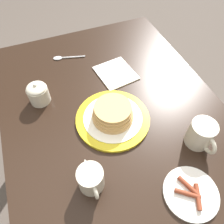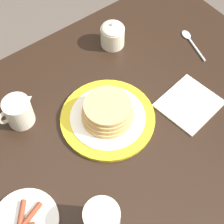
{
  "view_description": "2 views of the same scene",
  "coord_description": "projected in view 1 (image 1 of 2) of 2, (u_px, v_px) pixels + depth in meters",
  "views": [
    {
      "loc": [
        0.44,
        -0.2,
        1.44
      ],
      "look_at": [
        -0.02,
        -0.02,
        0.78
      ],
      "focal_mm": 35.0,
      "sensor_mm": 36.0,
      "label": 1
    },
    {
      "loc": [
        0.31,
        0.42,
        1.62
      ],
      "look_at": [
        -0.02,
        -0.02,
        0.78
      ],
      "focal_mm": 55.0,
      "sensor_mm": 36.0,
      "label": 2
    }
  ],
  "objects": [
    {
      "name": "ground_plane",
      "position": [
        116.0,
        185.0,
        1.44
      ],
      "size": [
        8.0,
        8.0,
        0.0
      ],
      "primitive_type": "plane",
      "color": "#51473F"
    },
    {
      "name": "side_plate_bacon",
      "position": [
        191.0,
        193.0,
        0.66
      ],
      "size": [
        0.17,
        0.17,
        0.02
      ],
      "color": "silver",
      "rests_on": "dining_table"
    },
    {
      "name": "sugar_bowl",
      "position": [
        38.0,
        93.0,
        0.85
      ],
      "size": [
        0.08,
        0.08,
        0.1
      ],
      "color": "beige",
      "rests_on": "dining_table"
    },
    {
      "name": "creamer_pitcher",
      "position": [
        91.0,
        178.0,
        0.65
      ],
      "size": [
        0.12,
        0.08,
        0.1
      ],
      "color": "beige",
      "rests_on": "dining_table"
    },
    {
      "name": "dining_table",
      "position": [
        118.0,
        137.0,
        0.94
      ],
      "size": [
        1.24,
        0.85,
        0.75
      ],
      "color": "black",
      "rests_on": "ground_plane"
    },
    {
      "name": "spoon",
      "position": [
        63.0,
        58.0,
        1.05
      ],
      "size": [
        0.06,
        0.15,
        0.01
      ],
      "color": "silver",
      "rests_on": "dining_table"
    },
    {
      "name": "coffee_mug",
      "position": [
        201.0,
        134.0,
        0.73
      ],
      "size": [
        0.12,
        0.09,
        0.1
      ],
      "color": "beige",
      "rests_on": "dining_table"
    },
    {
      "name": "napkin",
      "position": [
        116.0,
        73.0,
        0.98
      ],
      "size": [
        0.19,
        0.18,
        0.01
      ],
      "color": "silver",
      "rests_on": "dining_table"
    },
    {
      "name": "pancake_plate",
      "position": [
        113.0,
        115.0,
        0.81
      ],
      "size": [
        0.28,
        0.28,
        0.08
      ],
      "color": "gold",
      "rests_on": "dining_table"
    }
  ]
}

